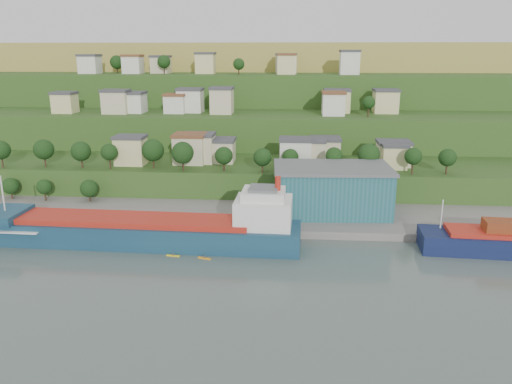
# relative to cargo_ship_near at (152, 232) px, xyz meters

# --- Properties ---
(ground) EXTENTS (500.00, 500.00, 0.00)m
(ground) POSITION_rel_cargo_ship_near_xyz_m (10.71, -9.26, -3.08)
(ground) COLOR #495953
(ground) RESTS_ON ground
(quay) EXTENTS (220.00, 26.00, 4.00)m
(quay) POSITION_rel_cargo_ship_near_xyz_m (30.71, 18.74, -3.08)
(quay) COLOR slate
(quay) RESTS_ON ground
(pebble_beach) EXTENTS (40.00, 18.00, 2.40)m
(pebble_beach) POSITION_rel_cargo_ship_near_xyz_m (-44.29, 12.74, -3.08)
(pebble_beach) COLOR slate
(pebble_beach) RESTS_ON ground
(hillside) EXTENTS (360.00, 210.39, 96.00)m
(hillside) POSITION_rel_cargo_ship_near_xyz_m (10.71, 159.43, -3.00)
(hillside) COLOR #284719
(hillside) RESTS_ON ground
(cargo_ship_near) EXTENTS (75.40, 14.10, 19.30)m
(cargo_ship_near) POSITION_rel_cargo_ship_near_xyz_m (0.00, 0.00, 0.00)
(cargo_ship_near) COLOR #132F49
(cargo_ship_near) RESTS_ON ground
(warehouse) EXTENTS (31.88, 20.48, 12.80)m
(warehouse) POSITION_rel_cargo_ship_near_xyz_m (43.56, 21.74, 5.35)
(warehouse) COLOR #1E565B
(warehouse) RESTS_ON quay
(caravan) EXTENTS (6.50, 3.38, 2.90)m
(caravan) POSITION_rel_cargo_ship_near_xyz_m (-45.77, 14.11, -0.43)
(caravan) COLOR white
(caravan) RESTS_ON pebble_beach
(dinghy) EXTENTS (4.54, 1.70, 0.91)m
(dinghy) POSITION_rel_cargo_ship_near_xyz_m (-34.80, 9.24, -1.43)
(dinghy) COLOR silver
(dinghy) RESTS_ON pebble_beach
(kayak_orange) EXTENTS (3.08, 1.39, 0.76)m
(kayak_orange) POSITION_rel_cargo_ship_near_xyz_m (13.83, -7.84, -2.86)
(kayak_orange) COLOR orange
(kayak_orange) RESTS_ON ground
(kayak_yellow) EXTENTS (3.12, 0.91, 0.77)m
(kayak_yellow) POSITION_rel_cargo_ship_near_xyz_m (6.58, -6.95, -2.85)
(kayak_yellow) COLOR yellow
(kayak_yellow) RESTS_ON ground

